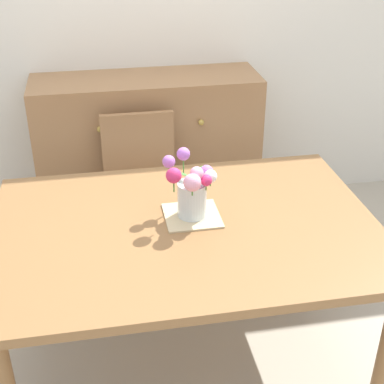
% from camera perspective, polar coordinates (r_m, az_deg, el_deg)
% --- Properties ---
extents(ground_plane, '(12.00, 12.00, 0.00)m').
position_cam_1_polar(ground_plane, '(2.81, -0.49, -16.82)').
color(ground_plane, '#B7AD99').
extents(back_wall, '(7.00, 0.10, 2.80)m').
position_cam_1_polar(back_wall, '(3.60, -5.24, 19.07)').
color(back_wall, silver).
rests_on(back_wall, ground_plane).
extents(dining_table, '(1.61, 1.12, 0.77)m').
position_cam_1_polar(dining_table, '(2.36, -0.56, -5.12)').
color(dining_table, olive).
rests_on(dining_table, ground_plane).
extents(chair_far, '(0.42, 0.42, 0.90)m').
position_cam_1_polar(chair_far, '(3.21, -5.25, 1.09)').
color(chair_far, '#9E7047').
rests_on(chair_far, ground_plane).
extents(dresser, '(1.40, 0.47, 1.00)m').
position_cam_1_polar(dresser, '(3.61, -4.50, 4.10)').
color(dresser, '#9E7047').
rests_on(dresser, ground_plane).
extents(placemat, '(0.23, 0.23, 0.01)m').
position_cam_1_polar(placemat, '(2.37, -0.00, -2.45)').
color(placemat, '#CCB789').
rests_on(placemat, dining_table).
extents(flower_vase, '(0.22, 0.25, 0.27)m').
position_cam_1_polar(flower_vase, '(2.30, -0.09, 0.46)').
color(flower_vase, silver).
rests_on(flower_vase, placemat).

